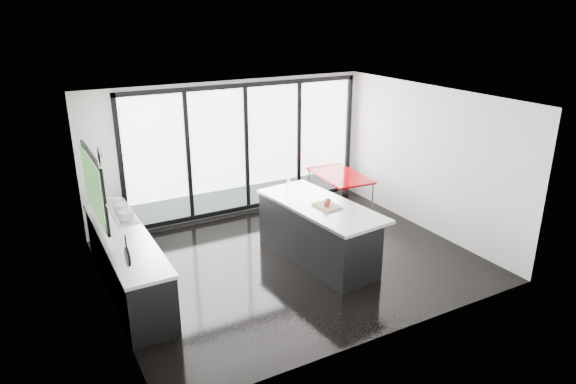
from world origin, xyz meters
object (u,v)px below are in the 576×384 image
bar_stool_near (327,237)px  bar_stool_far (321,219)px  red_table (339,193)px  island (317,232)px

bar_stool_near → bar_stool_far: bar_stool_far is taller
bar_stool_near → red_table: red_table is taller
island → red_table: island is taller
bar_stool_far → red_table: size_ratio=0.44×
island → bar_stool_near: island is taller
island → bar_stool_far: size_ratio=3.87×
bar_stool_near → bar_stool_far: size_ratio=0.94×
island → red_table: (1.63, 1.69, -0.11)m
bar_stool_near → bar_stool_far: 0.78m
red_table → bar_stool_near: bearing=-130.3°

